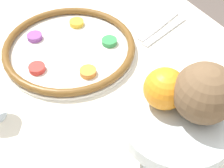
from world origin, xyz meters
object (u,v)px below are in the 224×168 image
(seder_plate, at_px, (69,48))
(fruit_stand, at_px, (176,125))
(orange_fruit, at_px, (165,89))
(coconut, at_px, (204,93))

(seder_plate, distance_m, fruit_stand, 0.40)
(seder_plate, height_order, orange_fruit, orange_fruit)
(fruit_stand, height_order, orange_fruit, orange_fruit)
(seder_plate, relative_size, fruit_stand, 1.73)
(coconut, bearing_deg, fruit_stand, -111.58)
(fruit_stand, distance_m, coconut, 0.09)
(orange_fruit, xyz_separation_m, coconut, (0.05, 0.04, 0.02))
(coconut, bearing_deg, orange_fruit, -141.68)
(seder_plate, xyz_separation_m, orange_fruit, (0.35, 0.03, 0.15))
(fruit_stand, bearing_deg, seder_plate, -174.15)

